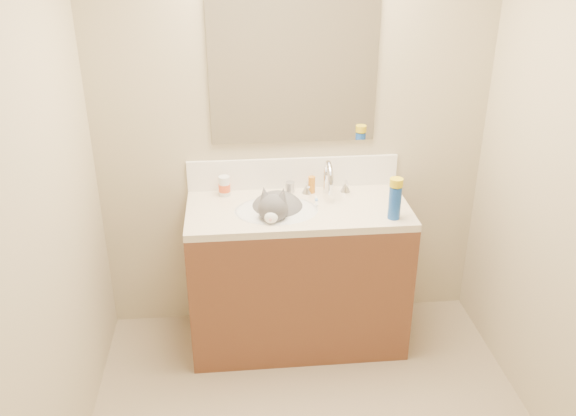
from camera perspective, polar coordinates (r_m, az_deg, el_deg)
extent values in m
cube|color=tan|center=(3.39, 0.48, 8.07)|extent=(2.20, 0.04, 2.50)
cube|color=tan|center=(2.34, -23.86, -2.62)|extent=(0.04, 2.50, 2.50)
cube|color=brown|center=(3.49, 0.91, -6.57)|extent=(1.20, 0.55, 0.82)
cube|color=beige|center=(3.29, 0.96, -0.21)|extent=(1.20, 0.55, 0.04)
ellipsoid|color=silver|center=(3.27, -1.08, -1.32)|extent=(0.45, 0.36, 0.14)
cylinder|color=silver|center=(3.44, 3.61, 2.34)|extent=(0.04, 0.04, 0.11)
torus|color=silver|center=(3.36, 3.79, 2.80)|extent=(0.03, 0.20, 0.20)
cylinder|color=silver|center=(3.30, 4.01, 1.75)|extent=(0.03, 0.03, 0.06)
cone|color=silver|center=(3.44, 1.79, 1.89)|extent=(0.06, 0.06, 0.06)
cone|color=silver|center=(3.47, 5.40, 2.02)|extent=(0.06, 0.06, 0.06)
ellipsoid|color=#4C4A4C|center=(3.32, -0.99, -0.43)|extent=(0.37, 0.40, 0.22)
ellipsoid|color=#4C4A4C|center=(3.14, -1.41, -0.06)|extent=(0.19, 0.17, 0.15)
ellipsoid|color=#4C4A4C|center=(3.21, -1.22, -0.14)|extent=(0.14, 0.14, 0.14)
cone|color=#4C4A4C|center=(3.13, -2.21, 1.33)|extent=(0.08, 0.09, 0.10)
cone|color=#4C4A4C|center=(3.12, -0.53, 1.24)|extent=(0.09, 0.09, 0.10)
ellipsoid|color=white|center=(3.09, -1.59, -0.89)|extent=(0.08, 0.07, 0.06)
ellipsoid|color=white|center=(3.21, -1.29, -1.25)|extent=(0.12, 0.09, 0.13)
sphere|color=pink|center=(3.07, -1.66, -1.10)|extent=(0.02, 0.02, 0.02)
cylinder|color=#4C4A4C|center=(3.32, 1.37, -1.72)|extent=(0.05, 0.23, 0.04)
cube|color=white|center=(3.48, 0.48, 3.29)|extent=(1.20, 0.02, 0.18)
cube|color=white|center=(3.30, 0.52, 12.81)|extent=(0.90, 0.02, 0.80)
cylinder|color=silver|center=(3.41, -5.97, 2.07)|extent=(0.07, 0.07, 0.11)
cylinder|color=#E55326|center=(3.42, -5.96, 1.91)|extent=(0.07, 0.07, 0.04)
cylinder|color=#B7B7BC|center=(3.44, 0.17, 1.96)|extent=(0.07, 0.07, 0.06)
cylinder|color=orange|center=(3.43, 2.23, 2.20)|extent=(0.04, 0.04, 0.10)
cube|color=silver|center=(3.34, 2.68, 0.66)|extent=(0.02, 0.13, 0.01)
cube|color=#618DCE|center=(3.34, 2.68, 0.71)|extent=(0.02, 0.03, 0.01)
cylinder|color=#1747A5|center=(3.17, 9.95, 0.50)|extent=(0.08, 0.08, 0.18)
cylinder|color=gold|center=(3.12, 10.11, 2.37)|extent=(0.09, 0.09, 0.04)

